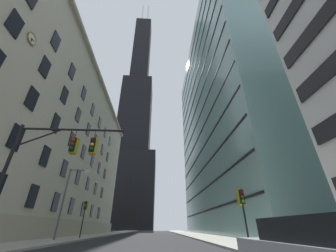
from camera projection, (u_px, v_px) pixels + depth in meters
name	position (u px, v px, depth m)	size (l,w,h in m)	color
station_building	(48.00, 138.00, 32.21)	(12.71, 56.99, 29.13)	#B2A88E
dark_skyscraper	(134.00, 133.00, 112.40)	(26.09, 26.09, 178.64)	black
glass_office_midrise	(229.00, 116.00, 48.55)	(17.07, 48.44, 52.47)	gray
traffic_signal_mast	(55.00, 157.00, 11.52)	(6.70, 0.63, 6.91)	black
traffic_light_near_right	(241.00, 200.00, 13.06)	(0.40, 0.63, 3.44)	black
traffic_light_far_left	(85.00, 208.00, 23.82)	(0.40, 0.63, 4.02)	black
street_lamppost	(68.00, 195.00, 20.66)	(2.21, 0.32, 7.04)	#47474C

